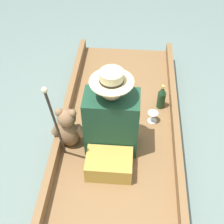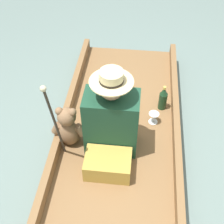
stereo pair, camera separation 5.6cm
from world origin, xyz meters
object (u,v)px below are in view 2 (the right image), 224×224
(walking_cane, at_px, (54,119))
(champagne_bottle, at_px, (163,98))
(wine_glass, at_px, (154,116))
(seated_person, at_px, (112,117))
(teddy_bear, at_px, (68,127))

(walking_cane, relative_size, champagne_bottle, 3.36)
(wine_glass, relative_size, champagne_bottle, 0.41)
(wine_glass, bearing_deg, walking_cane, -144.24)
(walking_cane, height_order, champagne_bottle, walking_cane)
(seated_person, xyz_separation_m, champagne_bottle, (0.46, 0.47, -0.17))
(seated_person, distance_m, champagne_bottle, 0.68)
(seated_person, distance_m, teddy_bear, 0.40)
(wine_glass, distance_m, walking_cane, 1.07)
(teddy_bear, bearing_deg, champagne_bottle, 33.45)
(seated_person, bearing_deg, wine_glass, 27.94)
(wine_glass, xyz_separation_m, champagne_bottle, (0.08, 0.21, 0.05))
(teddy_bear, relative_size, champagne_bottle, 1.59)
(walking_cane, bearing_deg, teddy_bear, 82.46)
(wine_glass, distance_m, champagne_bottle, 0.23)
(wine_glass, bearing_deg, champagne_bottle, 68.21)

